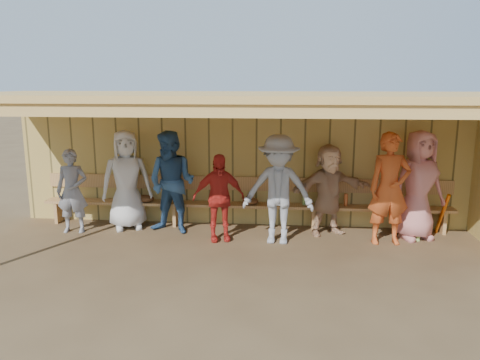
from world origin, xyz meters
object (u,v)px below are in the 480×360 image
Objects in this scene: player_d at (219,198)px; player_e at (278,190)px; player_h at (418,185)px; player_g at (389,189)px; player_a at (72,191)px; player_f at (328,190)px; player_c at (172,183)px; bench at (244,199)px; player_b at (127,180)px.

player_e is (1.01, -0.04, 0.17)m from player_d.
player_g is at bearing -169.43° from player_h.
player_h is at bearing 24.27° from player_g.
player_f is (4.55, 0.32, 0.05)m from player_a.
player_c is 0.97m from player_d.
player_c is 0.97× the size of player_h.
player_h reaches higher than player_d.
player_f is 0.86× the size of player_g.
player_f is 1.05m from player_g.
player_e is 1.84m from player_g.
player_a is 5.51m from player_g.
player_h reaches higher than player_a.
player_e is at bearing -52.72° from bench.
player_d is 3.42m from player_h.
player_f is at bearing -1.83° from player_a.
player_h is 0.25× the size of bench.
player_f is 0.86× the size of player_h.
player_c is (1.78, 0.15, 0.16)m from player_a.
player_d reaches higher than bench.
player_a is 0.83× the size of player_b.
player_b is 4.63m from player_g.
player_g is (4.61, -0.41, 0.02)m from player_b.
player_d is 1.95m from player_f.
player_a is 0.94× the size of player_f.
player_a is at bearing -168.33° from bench.
player_c is 4.28m from player_h.
player_d is 0.79× the size of player_h.
player_e is at bearing -9.35° from player_a.
player_f is at bearing -11.33° from bench.
player_c reaches higher than player_a.
player_g is (1.83, 0.13, 0.02)m from player_e.
bench is (2.13, 0.31, -0.39)m from player_b.
player_c is at bearing 173.60° from player_e.
bench is at bearing -14.21° from player_b.
player_h is (5.16, -0.10, 0.03)m from player_b.
player_b is (0.90, 0.32, 0.16)m from player_a.
player_c is 1.13× the size of player_f.
player_h reaches higher than player_f.
player_d is at bearing -113.86° from bench.
player_g is (2.84, 0.10, 0.19)m from player_d.
player_g is at bearing -6.80° from player_a.
player_d is (1.77, -0.51, -0.17)m from player_b.
player_c reaches higher than player_d.
player_h reaches higher than player_b.
player_h reaches higher than player_e.
player_a is at bearing 163.17° from player_h.
player_d is 0.80× the size of player_g.
player_b reaches higher than player_f.
player_h is (4.27, 0.07, 0.02)m from player_c.
player_d is at bearing -9.91° from player_a.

